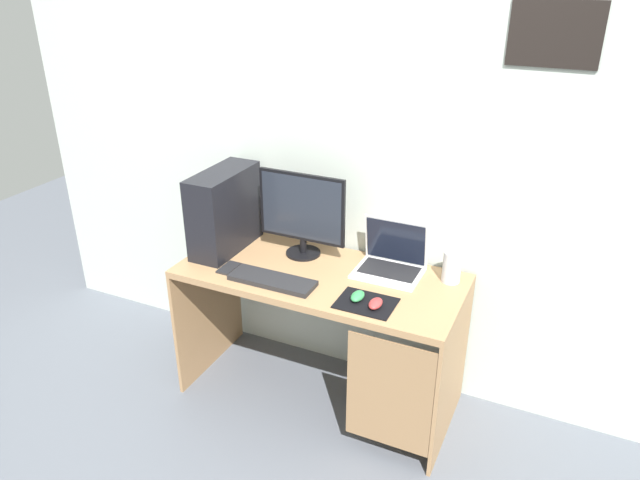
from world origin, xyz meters
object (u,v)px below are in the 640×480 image
object	(u,v)px
keyboard	(272,280)
laptop	(391,261)
cell_phone	(229,268)
mouse_right	(376,303)
monitor	(302,213)
speaker	(452,267)
pc_tower	(225,210)
mouse_left	(358,296)

from	to	relation	value
keyboard	laptop	bearing A→B (deg)	36.62
laptop	cell_phone	bearing A→B (deg)	-156.37
laptop	keyboard	bearing A→B (deg)	-143.38
mouse_right	cell_phone	world-z (taller)	mouse_right
monitor	keyboard	distance (m)	0.39
speaker	monitor	bearing A→B (deg)	-176.37
pc_tower	laptop	distance (m)	0.90
pc_tower	laptop	xyz separation A→B (m)	(0.87, 0.12, -0.16)
laptop	cell_phone	xyz separation A→B (m)	(-0.73, -0.32, -0.05)
laptop	mouse_right	xyz separation A→B (m)	(0.05, -0.35, -0.03)
speaker	mouse_left	world-z (taller)	speaker
keyboard	mouse_right	bearing A→B (deg)	-0.55
speaker	mouse_right	world-z (taller)	speaker
monitor	cell_phone	distance (m)	0.46
monitor	mouse_right	xyz separation A→B (m)	(0.52, -0.33, -0.21)
pc_tower	mouse_right	bearing A→B (deg)	-14.19
cell_phone	monitor	bearing A→B (deg)	48.21
mouse_left	mouse_right	world-z (taller)	same
pc_tower	speaker	xyz separation A→B (m)	(1.17, 0.14, -0.14)
pc_tower	laptop	size ratio (longest dim) A/B	1.40
laptop	pc_tower	bearing A→B (deg)	-172.12
monitor	mouse_left	size ratio (longest dim) A/B	4.86
monitor	mouse_left	world-z (taller)	monitor
speaker	mouse_left	bearing A→B (deg)	-133.83
monitor	cell_phone	bearing A→B (deg)	-131.79
laptop	monitor	bearing A→B (deg)	-176.73
keyboard	mouse_right	world-z (taller)	mouse_right
speaker	mouse_left	size ratio (longest dim) A/B	1.61
speaker	mouse_right	xyz separation A→B (m)	(-0.24, -0.38, -0.06)
mouse_left	keyboard	bearing A→B (deg)	-177.32
pc_tower	speaker	size ratio (longest dim) A/B	2.91
pc_tower	monitor	world-z (taller)	monitor
monitor	mouse_left	bearing A→B (deg)	-35.28
laptop	keyboard	size ratio (longest dim) A/B	0.76
mouse_right	cell_phone	distance (m)	0.79
mouse_left	pc_tower	bearing A→B (deg)	165.87
monitor	speaker	size ratio (longest dim) A/B	3.03
pc_tower	keyboard	size ratio (longest dim) A/B	1.07
monitor	laptop	distance (m)	0.51
keyboard	cell_phone	bearing A→B (deg)	173.84
pc_tower	cell_phone	bearing A→B (deg)	-55.29
laptop	keyboard	distance (m)	0.59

